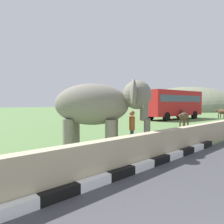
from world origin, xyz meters
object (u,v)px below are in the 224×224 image
at_px(elephant, 100,105).
at_px(cow_mid, 184,117).
at_px(cow_near, 181,113).
at_px(cow_far, 222,112).
at_px(bus_red, 173,102).
at_px(person_handler, 132,127).

relative_size(elephant, cow_mid, 2.02).
distance_m(cow_near, cow_far, 6.89).
bearing_deg(bus_red, person_handler, -155.60).
bearing_deg(cow_mid, cow_near, 29.31).
bearing_deg(cow_far, person_handler, -170.32).
xyz_separation_m(cow_mid, cow_far, (13.47, 1.58, 0.00)).
height_order(cow_mid, cow_far, same).
height_order(elephant, person_handler, elephant).
height_order(elephant, cow_mid, elephant).
height_order(elephant, cow_near, elephant).
bearing_deg(cow_near, bus_red, 78.43).
distance_m(elephant, bus_red, 18.73).
relative_size(elephant, cow_far, 2.09).
bearing_deg(bus_red, cow_near, -101.57).
bearing_deg(cow_near, cow_far, -19.90).
distance_m(cow_mid, cow_far, 13.56).
bearing_deg(cow_near, elephant, -162.25).
relative_size(bus_red, cow_far, 4.83).
xyz_separation_m(person_handler, cow_far, (22.50, 3.84, -0.06)).
distance_m(bus_red, cow_far, 7.27).
distance_m(elephant, cow_far, 23.96).
height_order(elephant, cow_far, elephant).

